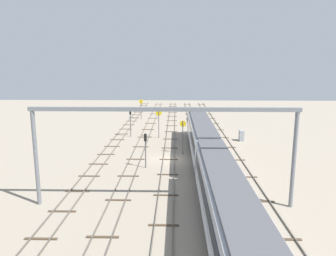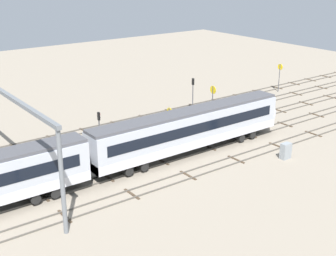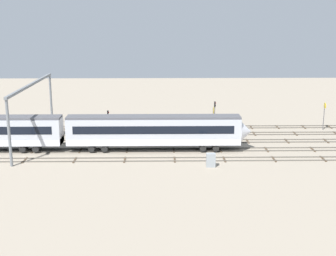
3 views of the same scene
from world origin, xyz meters
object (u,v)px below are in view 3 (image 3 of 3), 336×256
(speed_sign_near_foreground, at_px, (324,112))
(relay_cabinet, at_px, (211,160))
(overhead_gantry, at_px, (32,97))
(speed_sign_far_trackside, at_px, (213,117))
(signal_light_trackside_departure, at_px, (108,120))
(speed_sign_mid_trackside, at_px, (148,125))
(signal_light_trackside_approach, at_px, (215,112))

(speed_sign_near_foreground, bearing_deg, relay_cabinet, -137.77)
(overhead_gantry, relative_size, speed_sign_near_foreground, 5.08)
(speed_sign_near_foreground, relative_size, speed_sign_far_trackside, 0.93)
(speed_sign_far_trackside, height_order, signal_light_trackside_departure, speed_sign_far_trackside)
(signal_light_trackside_departure, bearing_deg, relay_cabinet, -45.13)
(speed_sign_mid_trackside, xyz_separation_m, signal_light_trackside_departure, (-6.25, 4.62, -0.29))
(speed_sign_near_foreground, bearing_deg, signal_light_trackside_approach, -179.75)
(speed_sign_near_foreground, distance_m, relay_cabinet, 27.85)
(speed_sign_near_foreground, distance_m, speed_sign_far_trackside, 19.45)
(speed_sign_mid_trackside, relative_size, signal_light_trackside_approach, 0.99)
(overhead_gantry, relative_size, signal_light_trackside_approach, 4.80)
(overhead_gantry, xyz_separation_m, signal_light_trackside_departure, (10.68, 2.61, -4.11))
(speed_sign_near_foreground, xyz_separation_m, relay_cabinet, (-20.56, -18.66, -2.16))
(overhead_gantry, xyz_separation_m, relay_cabinet, (25.05, -11.82, -6.03))
(speed_sign_near_foreground, relative_size, speed_sign_mid_trackside, 0.96)
(speed_sign_near_foreground, xyz_separation_m, signal_light_trackside_approach, (-18.02, -0.08, 0.11))
(overhead_gantry, bearing_deg, signal_light_trackside_approach, 13.77)
(speed_sign_mid_trackside, bearing_deg, speed_sign_far_trackside, 21.35)
(overhead_gantry, bearing_deg, relay_cabinet, -25.27)
(overhead_gantry, relative_size, signal_light_trackside_departure, 5.46)
(signal_light_trackside_departure, height_order, relay_cabinet, signal_light_trackside_departure)
(speed_sign_far_trackside, relative_size, relay_cabinet, 2.82)
(speed_sign_mid_trackside, height_order, signal_light_trackside_approach, signal_light_trackside_approach)
(speed_sign_far_trackside, xyz_separation_m, relay_cabinet, (-1.76, -13.67, -2.43))
(speed_sign_near_foreground, height_order, signal_light_trackside_approach, signal_light_trackside_approach)
(signal_light_trackside_approach, xyz_separation_m, signal_light_trackside_departure, (-16.91, -4.15, -0.35))
(speed_sign_near_foreground, bearing_deg, speed_sign_mid_trackside, -162.84)
(speed_sign_near_foreground, height_order, relay_cabinet, speed_sign_near_foreground)
(speed_sign_mid_trackside, distance_m, relay_cabinet, 12.92)
(speed_sign_near_foreground, distance_m, signal_light_trackside_approach, 18.02)
(overhead_gantry, height_order, relay_cabinet, overhead_gantry)
(overhead_gantry, bearing_deg, speed_sign_mid_trackside, -6.79)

